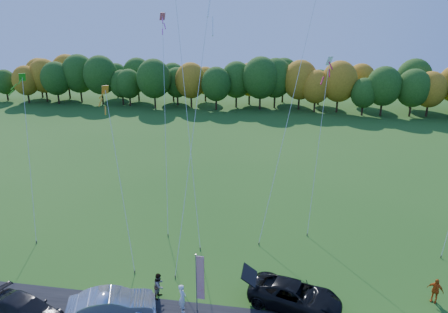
# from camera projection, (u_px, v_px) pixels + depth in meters

# --- Properties ---
(ground) EXTENTS (160.00, 160.00, 0.00)m
(ground) POSITION_uv_depth(u_px,v_px,m) (209.00, 293.00, 24.86)
(ground) COLOR #1F4E14
(tree_line) EXTENTS (116.00, 12.00, 10.00)m
(tree_line) POSITION_uv_depth(u_px,v_px,m) (265.00, 110.00, 76.29)
(tree_line) COLOR #1E4711
(tree_line) RESTS_ON ground
(black_suv) EXTENTS (5.92, 3.87, 1.51)m
(black_suv) POSITION_uv_depth(u_px,v_px,m) (295.00, 295.00, 23.48)
(black_suv) COLOR black
(black_suv) RESTS_ON ground
(silver_sedan) EXTENTS (5.15, 3.29, 1.60)m
(silver_sedan) POSITION_uv_depth(u_px,v_px,m) (112.00, 305.00, 22.63)
(silver_sedan) COLOR #B7B7BD
(silver_sedan) RESTS_ON ground
(dark_truck_a) EXTENTS (5.33, 3.48, 1.43)m
(dark_truck_a) POSITION_uv_depth(u_px,v_px,m) (26.00, 311.00, 22.25)
(dark_truck_a) COLOR black
(dark_truck_a) RESTS_ON ground
(person_tailgate_a) EXTENTS (0.59, 0.74, 1.76)m
(person_tailgate_a) POSITION_uv_depth(u_px,v_px,m) (182.00, 298.00, 23.08)
(person_tailgate_a) COLOR white
(person_tailgate_a) RESTS_ON ground
(person_tailgate_b) EXTENTS (0.74, 0.89, 1.65)m
(person_tailgate_b) POSITION_uv_depth(u_px,v_px,m) (159.00, 285.00, 24.27)
(person_tailgate_b) COLOR gray
(person_tailgate_b) RESTS_ON ground
(person_east) EXTENTS (0.99, 0.81, 1.57)m
(person_east) POSITION_uv_depth(u_px,v_px,m) (435.00, 290.00, 23.89)
(person_east) COLOR #C55212
(person_east) RESTS_ON ground
(feather_flag) EXTENTS (0.50, 0.09, 3.78)m
(feather_flag) POSITION_uv_depth(u_px,v_px,m) (199.00, 277.00, 22.61)
(feather_flag) COLOR #999999
(feather_flag) RESTS_ON ground
(kite_delta_blue) EXTENTS (6.39, 10.85, 31.18)m
(kite_delta_blue) POSITION_uv_depth(u_px,v_px,m) (179.00, 36.00, 29.67)
(kite_delta_blue) COLOR #4C3F33
(kite_delta_blue) RESTS_ON ground
(kite_parafoil_orange) EXTENTS (7.19, 12.71, 28.60)m
(kite_parafoil_orange) POSITION_uv_depth(u_px,v_px,m) (304.00, 48.00, 30.98)
(kite_parafoil_orange) COLOR #4C3F33
(kite_parafoil_orange) RESTS_ON ground
(kite_delta_red) EXTENTS (2.43, 10.51, 20.20)m
(kite_delta_red) POSITION_uv_depth(u_px,v_px,m) (196.00, 107.00, 27.76)
(kite_delta_red) COLOR #4C3F33
(kite_delta_red) RESTS_ON ground
(kite_diamond_yellow) EXTENTS (3.71, 5.26, 12.14)m
(kite_diamond_yellow) POSITION_uv_depth(u_px,v_px,m) (119.00, 177.00, 27.42)
(kite_diamond_yellow) COLOR #4C3F33
(kite_diamond_yellow) RESTS_ON ground
(kite_diamond_green) EXTENTS (2.62, 4.84, 12.59)m
(kite_diamond_green) POSITION_uv_depth(u_px,v_px,m) (29.00, 158.00, 30.67)
(kite_diamond_green) COLOR #4C3F33
(kite_diamond_green) RESTS_ON ground
(kite_diamond_white) EXTENTS (1.75, 6.07, 13.79)m
(kite_diamond_white) POSITION_uv_depth(u_px,v_px,m) (319.00, 144.00, 31.86)
(kite_diamond_white) COLOR #4C3F33
(kite_diamond_white) RESTS_ON ground
(kite_diamond_pink) EXTENTS (2.72, 8.58, 17.11)m
(kite_diamond_pink) POSITION_uv_depth(u_px,v_px,m) (165.00, 121.00, 32.72)
(kite_diamond_pink) COLOR #4C3F33
(kite_diamond_pink) RESTS_ON ground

